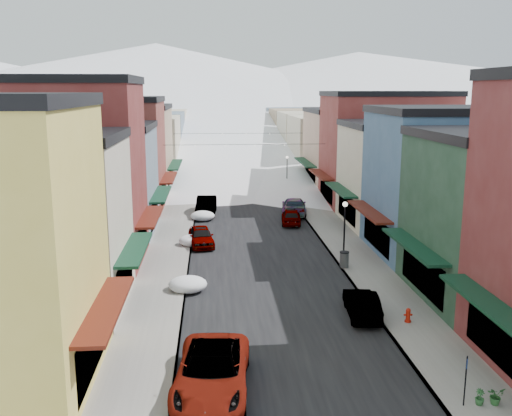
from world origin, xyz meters
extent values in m
cube|color=black|center=(0.00, 60.00, 0.01)|extent=(10.00, 160.00, 0.01)
cube|color=gray|center=(-6.60, 60.00, 0.07)|extent=(3.20, 160.00, 0.15)
cube|color=gray|center=(6.60, 60.00, 0.07)|extent=(3.20, 160.00, 0.15)
cube|color=slate|center=(-5.05, 60.00, 0.07)|extent=(0.10, 160.00, 0.15)
cube|color=slate|center=(5.05, 60.00, 0.07)|extent=(0.10, 160.00, 0.15)
cube|color=#55190E|center=(-7.60, 4.00, 3.20)|extent=(1.20, 7.22, 0.15)
cube|color=beige|center=(-13.20, 12.50, 4.50)|extent=(10.00, 8.00, 9.00)
cube|color=black|center=(-13.20, 12.50, 9.25)|extent=(10.20, 8.20, 0.50)
cube|color=#0E3421|center=(-7.60, 12.50, 3.20)|extent=(1.20, 6.80, 0.15)
cube|color=maroon|center=(-13.70, 20.50, 6.00)|extent=(11.00, 8.00, 12.00)
cube|color=black|center=(-13.70, 20.50, 12.25)|extent=(11.20, 8.20, 0.50)
cube|color=#55190E|center=(-7.60, 20.50, 3.20)|extent=(1.20, 6.80, 0.15)
cube|color=slate|center=(-13.20, 29.00, 4.25)|extent=(10.00, 9.00, 8.50)
cube|color=black|center=(-13.20, 29.00, 8.75)|extent=(10.20, 9.20, 0.50)
cube|color=#0E3421|center=(-7.60, 29.00, 3.20)|extent=(1.20, 7.65, 0.15)
cube|color=maroon|center=(-14.20, 38.00, 5.25)|extent=(12.00, 9.00, 10.50)
cube|color=black|center=(-14.20, 38.00, 10.75)|extent=(12.20, 9.20, 0.50)
cube|color=#55190E|center=(-7.60, 38.00, 3.20)|extent=(1.20, 7.65, 0.15)
cube|color=tan|center=(-13.20, 48.00, 4.75)|extent=(10.00, 11.00, 9.50)
cube|color=black|center=(-13.20, 48.00, 9.75)|extent=(10.20, 11.20, 0.50)
cube|color=#0E3421|center=(-7.60, 48.00, 3.20)|extent=(1.20, 9.35, 0.15)
cube|color=#0E3421|center=(7.60, 3.00, 3.20)|extent=(1.20, 7.65, 0.15)
cube|color=#0E3421|center=(7.60, 12.00, 3.20)|extent=(1.20, 7.65, 0.15)
cube|color=#3A5D83|center=(13.20, 21.00, 5.00)|extent=(10.00, 9.00, 10.00)
cube|color=black|center=(13.20, 21.00, 10.25)|extent=(10.20, 9.20, 0.50)
cube|color=#55190E|center=(7.60, 21.00, 3.20)|extent=(1.20, 7.65, 0.15)
cube|color=beige|center=(13.70, 30.00, 4.25)|extent=(11.00, 9.00, 8.50)
cube|color=black|center=(13.70, 30.00, 8.75)|extent=(11.20, 9.20, 0.50)
cube|color=#0E3421|center=(7.60, 30.00, 3.20)|extent=(1.20, 7.65, 0.15)
cube|color=maroon|center=(14.20, 39.00, 5.50)|extent=(12.00, 9.00, 11.00)
cube|color=black|center=(14.20, 39.00, 11.25)|extent=(12.20, 9.20, 0.50)
cube|color=#55190E|center=(7.60, 39.00, 3.20)|extent=(1.20, 7.65, 0.15)
cube|color=tan|center=(13.20, 49.00, 4.50)|extent=(10.00, 11.00, 9.00)
cube|color=black|center=(13.20, 49.00, 9.25)|extent=(10.20, 11.20, 0.50)
cube|color=#0E3421|center=(7.60, 49.00, 3.20)|extent=(1.20, 9.35, 0.15)
cube|color=gray|center=(-12.50, 62.00, 4.00)|extent=(9.00, 13.00, 8.00)
cube|color=gray|center=(12.50, 62.00, 4.00)|extent=(9.00, 13.00, 8.00)
cube|color=gray|center=(-12.50, 76.00, 4.00)|extent=(9.00, 13.00, 8.00)
cube|color=gray|center=(12.50, 76.00, 4.00)|extent=(9.00, 13.00, 8.00)
cube|color=gray|center=(-12.50, 90.00, 4.00)|extent=(9.00, 13.00, 8.00)
cube|color=gray|center=(12.50, 90.00, 4.00)|extent=(9.00, 13.00, 8.00)
cube|color=gray|center=(-12.50, 104.00, 4.00)|extent=(9.00, 13.00, 8.00)
cube|color=gray|center=(12.50, 104.00, 4.00)|extent=(9.00, 13.00, 8.00)
cube|color=silver|center=(0.00, 225.00, 6.00)|extent=(360.00, 40.00, 12.00)
cone|color=white|center=(-30.00, 275.00, 17.00)|extent=(300.00, 300.00, 34.00)
cone|color=white|center=(70.00, 270.00, 15.00)|extent=(320.00, 320.00, 30.00)
cylinder|color=black|center=(0.00, 40.00, 6.20)|extent=(16.40, 0.04, 0.04)
cylinder|color=black|center=(0.00, 55.00, 6.20)|extent=(16.40, 0.04, 0.04)
imported|color=white|center=(-3.50, 3.00, 0.84)|extent=(3.32, 6.29, 1.69)
imported|color=gray|center=(-4.30, 24.50, 0.74)|extent=(2.27, 4.51, 1.47)
imported|color=black|center=(-3.99, 35.61, 0.84)|extent=(2.05, 5.19, 1.68)
imported|color=#A0A4A8|center=(-4.30, 50.40, 0.75)|extent=(2.42, 5.31, 1.51)
imported|color=black|center=(4.30, 10.01, 0.69)|extent=(1.82, 4.30, 1.38)
imported|color=gray|center=(3.50, 31.03, 0.70)|extent=(2.10, 4.27, 1.40)
imported|color=black|center=(4.30, 34.82, 0.81)|extent=(2.95, 5.80, 1.61)
imported|color=gray|center=(-2.20, 53.73, 0.73)|extent=(1.79, 4.31, 1.46)
imported|color=silver|center=(0.60, 71.26, 0.82)|extent=(3.41, 6.17, 1.64)
cylinder|color=red|center=(6.34, 8.72, 0.20)|extent=(0.32, 0.32, 0.10)
cylinder|color=red|center=(6.34, 8.72, 0.44)|extent=(0.23, 0.23, 0.57)
sphere|color=red|center=(6.34, 8.72, 0.76)|extent=(0.25, 0.25, 0.25)
cylinder|color=red|center=(6.34, 8.72, 0.53)|extent=(0.43, 0.10, 0.10)
cylinder|color=black|center=(5.79, 1.00, 1.13)|extent=(0.05, 0.05, 1.97)
cube|color=navy|center=(5.79, 1.00, 1.85)|extent=(0.12, 0.26, 0.36)
cylinder|color=#525457|center=(5.20, 17.88, 0.65)|extent=(0.58, 0.58, 1.01)
cylinder|color=black|center=(5.20, 17.88, 1.18)|extent=(0.63, 0.63, 0.07)
cylinder|color=black|center=(5.44, 19.10, 0.20)|extent=(0.29, 0.29, 0.10)
cylinder|color=black|center=(5.44, 19.10, 2.07)|extent=(0.12, 0.12, 3.84)
sphere|color=white|center=(5.44, 19.10, 4.14)|extent=(0.35, 0.35, 0.35)
cylinder|color=black|center=(5.45, 48.80, 0.19)|extent=(0.27, 0.27, 0.09)
cylinder|color=black|center=(5.45, 48.80, 1.93)|extent=(0.11, 0.11, 3.56)
sphere|color=white|center=(5.45, 48.80, 3.84)|extent=(0.32, 0.32, 0.32)
imported|color=#2A5F2C|center=(6.99, 1.00, 0.48)|extent=(0.75, 0.71, 0.67)
imported|color=#28592C|center=(6.38, 1.00, 0.46)|extent=(0.39, 0.39, 0.61)
ellipsoid|color=white|center=(-4.90, 14.34, 0.48)|extent=(2.26, 1.91, 0.96)
ellipsoid|color=white|center=(-4.70, 15.54, 0.24)|extent=(0.97, 0.87, 0.48)
ellipsoid|color=white|center=(-4.90, 24.29, 0.46)|extent=(2.16, 1.83, 0.91)
ellipsoid|color=white|center=(-4.70, 25.49, 0.23)|extent=(0.92, 0.83, 0.46)
ellipsoid|color=white|center=(-4.30, 32.88, 0.46)|extent=(2.16, 1.83, 0.92)
ellipsoid|color=white|center=(-4.10, 34.08, 0.23)|extent=(0.92, 0.83, 0.46)
camera|label=1|loc=(-3.37, -17.53, 11.61)|focal=40.00mm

